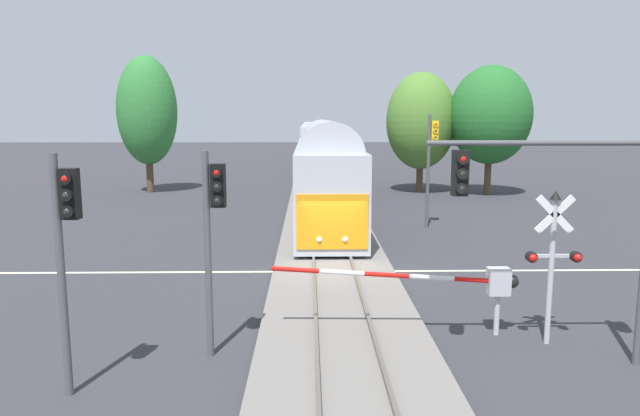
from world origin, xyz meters
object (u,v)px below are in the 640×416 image
object	(u,v)px
crossing_gate_near	(468,282)
traffic_signal_median	(213,221)
pine_left_background	(147,111)
elm_centre_background	(421,121)
traffic_signal_near_left	(65,236)
crossing_signal_mast	(553,252)
oak_far_right	(490,115)
traffic_signal_far_side	(431,153)
commuter_train	(319,151)
traffic_signal_near_right	(585,191)

from	to	relation	value
crossing_gate_near	traffic_signal_median	size ratio (longest dim) A/B	1.31
pine_left_background	elm_centre_background	bearing A→B (deg)	-1.35
traffic_signal_near_left	pine_left_background	world-z (taller)	pine_left_background
crossing_signal_mast	oak_far_right	world-z (taller)	oak_far_right
traffic_signal_near_left	oak_far_right	distance (m)	35.61
traffic_signal_far_side	pine_left_background	size ratio (longest dim) A/B	0.57
commuter_train	traffic_signal_near_left	xyz separation A→B (m)	(-5.71, -39.49, 0.60)
commuter_train	elm_centre_background	world-z (taller)	elm_centre_background
oak_far_right	pine_left_background	world-z (taller)	pine_left_background
traffic_signal_near_left	crossing_signal_mast	bearing A→B (deg)	13.13
commuter_train	oak_far_right	world-z (taller)	oak_far_right
traffic_signal_near_left	traffic_signal_far_side	distance (m)	21.09
traffic_signal_near_left	oak_far_right	size ratio (longest dim) A/B	0.54
pine_left_background	elm_centre_background	distance (m)	20.40
traffic_signal_far_side	oak_far_right	size ratio (longest dim) A/B	0.62
traffic_signal_far_side	commuter_train	bearing A→B (deg)	103.83
crossing_gate_near	traffic_signal_median	xyz separation A→B (m)	(-6.36, -1.22, 1.85)
crossing_gate_near	traffic_signal_near_right	xyz separation A→B (m)	(1.95, -1.94, 2.63)
traffic_signal_far_side	elm_centre_background	distance (m)	14.45
crossing_signal_mast	elm_centre_background	distance (m)	29.91
crossing_signal_mast	traffic_signal_median	bearing A→B (deg)	-176.06
traffic_signal_median	pine_left_background	world-z (taller)	pine_left_background
crossing_signal_mast	traffic_signal_near_left	world-z (taller)	traffic_signal_near_left
traffic_signal_near_right	pine_left_background	bearing A→B (deg)	119.94
crossing_signal_mast	elm_centre_background	world-z (taller)	elm_centre_background
traffic_signal_median	traffic_signal_near_left	bearing A→B (deg)	-142.88
traffic_signal_near_right	elm_centre_background	size ratio (longest dim) A/B	0.61
traffic_signal_median	crossing_gate_near	bearing A→B (deg)	10.83
traffic_signal_far_side	oak_far_right	bearing A→B (deg)	61.62
traffic_signal_median	oak_far_right	xyz separation A→B (m)	(15.29, 28.75, 2.48)
commuter_train	elm_centre_background	xyz separation A→B (m)	(7.46, -7.30, 2.60)
crossing_signal_mast	traffic_signal_median	size ratio (longest dim) A/B	0.79
elm_centre_background	crossing_gate_near	bearing A→B (deg)	-98.27
traffic_signal_near_left	traffic_signal_near_right	xyz separation A→B (m)	(10.89, 1.24, 0.72)
commuter_train	crossing_signal_mast	size ratio (longest dim) A/B	15.93
traffic_signal_far_side	pine_left_background	bearing A→B (deg)	141.12
traffic_signal_far_side	pine_left_background	world-z (taller)	pine_left_background
crossing_gate_near	traffic_signal_near_right	bearing A→B (deg)	-44.85
commuter_train	traffic_signal_median	xyz separation A→B (m)	(-3.12, -37.53, 0.55)
traffic_signal_median	pine_left_background	bearing A→B (deg)	107.70
crossing_gate_near	crossing_signal_mast	world-z (taller)	crossing_signal_mast
traffic_signal_near_left	traffic_signal_median	distance (m)	3.25
crossing_signal_mast	commuter_train	bearing A→B (deg)	97.88
traffic_signal_near_left	traffic_signal_far_side	bearing A→B (deg)	58.53
oak_far_right	elm_centre_background	distance (m)	4.96
pine_left_background	oak_far_right	bearing A→B (deg)	-4.48
traffic_signal_median	traffic_signal_far_side	bearing A→B (deg)	62.29
commuter_train	traffic_signal_near_right	size ratio (longest dim) A/B	11.38
crossing_gate_near	oak_far_right	size ratio (longest dim) A/B	0.69
traffic_signal_near_left	traffic_signal_near_right	size ratio (longest dim) A/B	0.91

